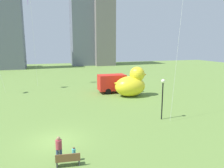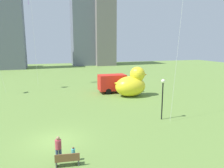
{
  "view_description": "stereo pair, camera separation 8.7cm",
  "coord_description": "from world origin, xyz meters",
  "px_view_note": "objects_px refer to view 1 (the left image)",
  "views": [
    {
      "loc": [
        -0.55,
        -16.6,
        7.6
      ],
      "look_at": [
        5.95,
        4.07,
        3.54
      ],
      "focal_mm": 34.54,
      "sensor_mm": 36.0,
      "label": 1
    },
    {
      "loc": [
        -0.47,
        -16.62,
        7.6
      ],
      "look_at": [
        5.95,
        4.07,
        3.54
      ],
      "focal_mm": 34.54,
      "sensor_mm": 36.0,
      "label": 2
    }
  ],
  "objects_px": {
    "person_adult": "(59,147)",
    "person_child": "(74,153)",
    "park_bench": "(68,159)",
    "box_truck": "(116,83)",
    "giant_inflatable_duck": "(131,84)",
    "lamppost": "(163,91)"
  },
  "relations": [
    {
      "from": "person_child",
      "to": "park_bench",
      "type": "bearing_deg",
      "value": -129.46
    },
    {
      "from": "person_child",
      "to": "giant_inflatable_duck",
      "type": "height_order",
      "value": "giant_inflatable_duck"
    },
    {
      "from": "person_child",
      "to": "box_truck",
      "type": "bearing_deg",
      "value": 63.94
    },
    {
      "from": "park_bench",
      "to": "giant_inflatable_duck",
      "type": "height_order",
      "value": "giant_inflatable_duck"
    },
    {
      "from": "person_adult",
      "to": "person_child",
      "type": "relative_size",
      "value": 1.69
    },
    {
      "from": "park_bench",
      "to": "giant_inflatable_duck",
      "type": "relative_size",
      "value": 0.3
    },
    {
      "from": "box_truck",
      "to": "giant_inflatable_duck",
      "type": "bearing_deg",
      "value": -65.26
    },
    {
      "from": "park_bench",
      "to": "box_truck",
      "type": "bearing_deg",
      "value": 63.51
    },
    {
      "from": "giant_inflatable_duck",
      "to": "lamppost",
      "type": "bearing_deg",
      "value": -94.69
    },
    {
      "from": "park_bench",
      "to": "person_child",
      "type": "distance_m",
      "value": 0.69
    },
    {
      "from": "person_child",
      "to": "lamppost",
      "type": "bearing_deg",
      "value": 29.06
    },
    {
      "from": "giant_inflatable_duck",
      "to": "box_truck",
      "type": "height_order",
      "value": "giant_inflatable_duck"
    },
    {
      "from": "giant_inflatable_duck",
      "to": "person_adult",
      "type": "bearing_deg",
      "value": -126.96
    },
    {
      "from": "giant_inflatable_duck",
      "to": "lamppost",
      "type": "relative_size",
      "value": 1.26
    },
    {
      "from": "park_bench",
      "to": "lamppost",
      "type": "bearing_deg",
      "value": 30.3
    },
    {
      "from": "park_bench",
      "to": "giant_inflatable_duck",
      "type": "bearing_deg",
      "value": 55.78
    },
    {
      "from": "lamppost",
      "to": "box_truck",
      "type": "xyz_separation_m",
      "value": [
        -0.56,
        13.16,
        -1.55
      ]
    },
    {
      "from": "person_adult",
      "to": "giant_inflatable_duck",
      "type": "height_order",
      "value": "giant_inflatable_duck"
    },
    {
      "from": "person_child",
      "to": "box_truck",
      "type": "height_order",
      "value": "box_truck"
    },
    {
      "from": "giant_inflatable_duck",
      "to": "lamppost",
      "type": "distance_m",
      "value": 10.23
    },
    {
      "from": "person_adult",
      "to": "giant_inflatable_duck",
      "type": "distance_m",
      "value": 18.92
    },
    {
      "from": "giant_inflatable_duck",
      "to": "box_truck",
      "type": "distance_m",
      "value": 3.36
    }
  ]
}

